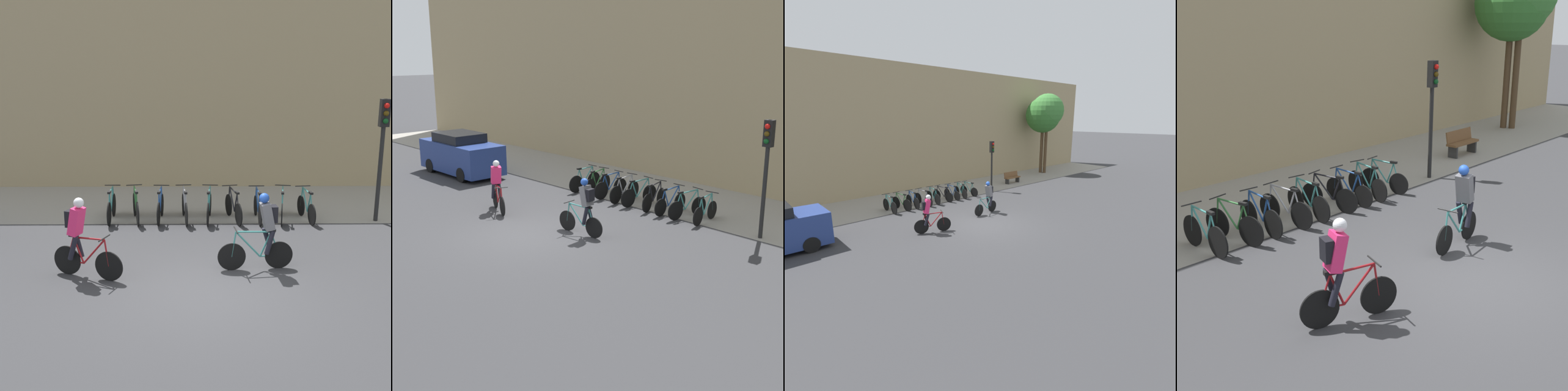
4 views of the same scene
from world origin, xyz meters
TOP-DOWN VIEW (x-y plane):
  - ground at (0.00, 0.00)m, footprint 200.00×200.00m
  - kerb_strip at (0.00, 6.75)m, footprint 44.00×4.50m
  - building_facade at (0.00, 9.30)m, footprint 44.00×0.60m
  - cyclist_pink at (-2.72, 0.78)m, footprint 1.58×0.69m
  - cyclist_grey at (1.27, 1.16)m, footprint 1.70×0.48m
  - parked_bike_0 at (-2.63, 4.83)m, footprint 0.46×1.65m
  - parked_bike_1 at (-1.92, 4.83)m, footprint 0.48×1.66m
  - parked_bike_2 at (-1.22, 4.83)m, footprint 0.46×1.64m
  - parked_bike_3 at (-0.51, 4.83)m, footprint 0.46×1.71m
  - parked_bike_4 at (0.19, 4.83)m, footprint 0.46×1.71m
  - parked_bike_5 at (0.89, 4.83)m, footprint 0.51×1.66m
  - parked_bike_6 at (1.59, 4.83)m, footprint 0.46×1.65m
  - parked_bike_7 at (2.30, 4.83)m, footprint 0.46×1.66m
  - parked_bike_8 at (3.00, 4.83)m, footprint 0.46×1.56m
  - traffic_light_pole at (5.01, 4.74)m, footprint 0.26×0.30m

SIDE VIEW (x-z plane):
  - ground at x=0.00m, z-range 0.00..0.00m
  - kerb_strip at x=0.00m, z-range 0.00..0.01m
  - parked_bike_8 at x=3.00m, z-range -0.09..0.85m
  - parked_bike_6 at x=1.59m, z-range -0.09..0.85m
  - parked_bike_7 at x=2.30m, z-range -0.09..0.87m
  - parked_bike_5 at x=0.89m, z-range -0.09..0.87m
  - parked_bike_4 at x=0.19m, z-range -0.08..0.88m
  - parked_bike_2 at x=-1.22m, z-range -0.09..0.88m
  - parked_bike_3 at x=-0.51m, z-range -0.08..0.88m
  - parked_bike_0 at x=-2.63m, z-range -0.08..0.89m
  - parked_bike_1 at x=-1.92m, z-range -0.08..0.89m
  - cyclist_grey at x=1.27m, z-range 0.07..1.82m
  - cyclist_pink at x=-2.72m, z-range 0.06..1.83m
  - traffic_light_pole at x=5.01m, z-range 0.68..4.16m
  - building_facade at x=0.00m, z-range 0.00..8.58m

